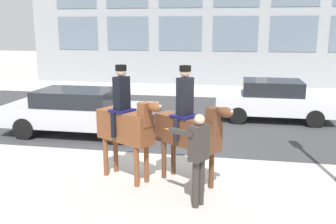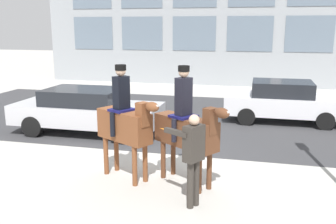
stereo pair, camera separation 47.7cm
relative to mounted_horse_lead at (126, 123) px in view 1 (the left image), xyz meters
name	(u,v)px [view 1 (the left image)]	position (x,y,z in m)	size (l,w,h in m)	color
ground_plane	(164,161)	(0.61, 1.26, -1.29)	(80.00, 80.00, 0.00)	#B2AFA8
road_surface	(188,117)	(0.61, 6.01, -1.29)	(21.26, 8.50, 0.01)	#38383A
mounted_horse_lead	(126,123)	(0.00, 0.00, 0.00)	(1.66, 1.11, 2.55)	brown
mounted_horse_companion	(189,127)	(1.38, 0.02, -0.04)	(1.75, 1.32, 2.56)	#59331E
pedestrian_bystander	(198,153)	(1.68, -1.00, -0.23)	(0.91, 0.46, 1.79)	#332D28
street_car_near_lane	(79,111)	(-2.50, 3.21, -0.54)	(4.68, 1.91, 1.42)	#B7B7BC
street_car_far_lane	(274,100)	(3.69, 6.23, -0.54)	(4.12, 1.90, 1.45)	silver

